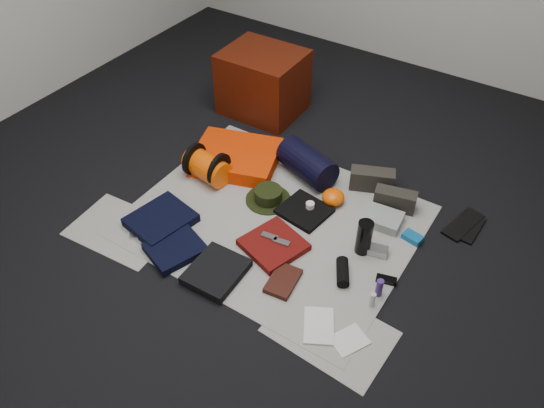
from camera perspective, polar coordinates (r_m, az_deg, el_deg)
The scene contains 37 objects.
floor at distance 3.15m, azimuth 0.17°, elevation -1.90°, with size 4.50×4.50×0.02m, color black.
newspaper_mat at distance 3.14m, azimuth 0.17°, elevation -1.73°, with size 1.60×1.30×0.01m, color #B2AEA4.
newspaper_sheet_front_left at distance 3.21m, azimuth -15.90°, elevation -2.69°, with size 0.58×0.40×0.00m, color #B2AEA4.
newspaper_sheet_front_right at distance 2.66m, azimuth 6.28°, elevation -13.51°, with size 0.58×0.40×0.00m, color #B2AEA4.
red_cabinet at distance 3.96m, azimuth -0.97°, elevation 12.95°, with size 0.56×0.46×0.46m, color #491205.
sleeping_pad at distance 3.52m, azimuth -3.89°, elevation 5.08°, with size 0.54×0.44×0.10m, color #E43302.
stuff_sack at distance 3.40m, azimuth -7.02°, elevation 3.98°, with size 0.17×0.17×0.29m, color #ED4E03.
sack_strap_left at distance 3.44m, azimuth -8.36°, elevation 4.82°, with size 0.22×0.22×0.03m, color black.
sack_strap_right at distance 3.33m, azimuth -5.70°, elevation 3.69°, with size 0.22×0.22×0.03m, color black.
navy_duffel at distance 3.38m, azimuth 3.81°, elevation 4.39°, with size 0.20×0.20×0.39m, color black.
boonie_brim at distance 3.26m, azimuth -0.41°, elevation 0.50°, with size 0.28×0.28×0.01m, color black.
boonie_crown at distance 3.23m, azimuth -0.42°, elevation 1.04°, with size 0.17×0.17×0.07m, color black.
hiking_boot_left at distance 3.36m, azimuth 10.71°, elevation 2.61°, with size 0.27×0.10×0.14m, color #2C2922.
hiking_boot_right at distance 3.26m, azimuth 13.09°, elevation 0.46°, with size 0.25×0.09×0.12m, color #2C2922.
flip_flop_left at distance 3.29m, azimuth 20.63°, elevation -2.51°, with size 0.09×0.25×0.01m, color black.
flip_flop_right at distance 3.30m, azimuth 19.85°, elevation -2.09°, with size 0.11×0.30×0.02m, color black.
trousers_navy_a at distance 3.16m, azimuth -11.86°, elevation -1.69°, with size 0.30×0.35×0.05m, color black.
trousers_navy_b at distance 3.00m, azimuth -10.35°, elevation -4.73°, with size 0.25×0.29×0.05m, color black.
trousers_charcoal at distance 2.85m, azimuth -6.02°, elevation -7.24°, with size 0.27×0.31×0.05m, color black.
black_tshirt at distance 3.18m, azimuth 3.51°, elevation -0.73°, with size 0.27×0.26×0.03m, color black.
red_shirt at distance 2.97m, azimuth 0.16°, elevation -4.39°, with size 0.30×0.30×0.04m, color #590C09.
orange_stuff_sack at distance 3.24m, azimuth 6.60°, elevation 0.74°, with size 0.14×0.14×0.09m, color #ED4E03.
first_aid_pouch at distance 3.17m, azimuth 11.75°, elevation -1.54°, with size 0.22×0.17×0.06m, color gray.
water_bottle at distance 2.93m, azimuth 9.88°, elevation -3.54°, with size 0.09×0.09×0.22m, color black.
speaker at distance 2.85m, azimuth 7.61°, elevation -7.26°, with size 0.07×0.07×0.17m, color black.
compact_camera at distance 2.99m, azimuth 11.27°, elevation -4.95°, with size 0.11×0.07×0.05m, color #A8A8AC.
cyan_case at distance 3.12m, azimuth 14.87°, elevation -3.49°, with size 0.11×0.07×0.03m, color #0E5387.
toiletry_purple at distance 2.78m, azimuth 11.47°, elevation -8.81°, with size 0.04×0.04×0.11m, color navy.
toiletry_clear at distance 2.75m, azimuth 10.75°, elevation -10.06°, with size 0.03×0.03×0.09m, color #A9ADA8.
paperback_book at distance 2.81m, azimuth 1.20°, elevation -8.26°, with size 0.14×0.21×0.03m, color black.
map_booklet at distance 2.66m, azimuth 5.05°, elevation -12.90°, with size 0.15×0.21×0.01m, color silver.
map_printout at distance 2.64m, azimuth 8.30°, elevation -14.29°, with size 0.13×0.17×0.01m, color silver.
sunglasses at distance 2.88m, azimuth 12.19°, elevation -7.96°, with size 0.11×0.04×0.03m, color black.
key_cluster at distance 3.14m, azimuth -14.32°, elevation -3.10°, with size 0.08×0.08×0.01m, color #A8A8AC.
tape_roll at distance 3.17m, azimuth 4.12°, elevation -0.14°, with size 0.05×0.05×0.04m, color silver.
energy_bar_a at distance 2.98m, azimuth -0.28°, elevation -3.49°, with size 0.10×0.04×0.01m, color #A8A8AC.
energy_bar_b at distance 2.95m, azimuth 1.03°, elevation -4.11°, with size 0.10×0.04×0.01m, color #A8A8AC.
Camera 1 is at (1.21, -1.88, 2.21)m, focal length 35.00 mm.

